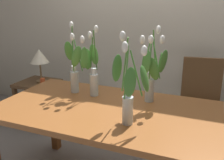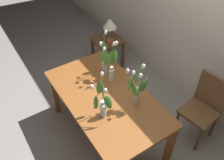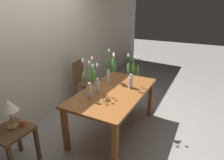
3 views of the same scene
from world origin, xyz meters
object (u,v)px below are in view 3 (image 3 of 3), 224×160
Objects in this scene: dining_table at (114,96)px; tulip_vase_2 at (132,75)px; tulip_vase_0 at (90,84)px; tulip_vase_1 at (95,82)px; table_lamp at (8,106)px; dining_chair at (83,80)px; tulip_vase_3 at (110,70)px; side_table at (13,138)px; pillar_candle at (22,123)px.

dining_table is 0.43m from tulip_vase_2.
tulip_vase_0 is 1.04× the size of tulip_vase_1.
tulip_vase_0 reaches higher than dining_table.
dining_chair is at bearing 6.96° from table_lamp.
tulip_vase_3 reaches higher than dining_table.
dining_chair is 1.69× the size of side_table.
tulip_vase_3 is (0.49, -0.00, 0.05)m from tulip_vase_1.
tulip_vase_0 is 0.16m from tulip_vase_1.
dining_chair is 1.88m from side_table.
pillar_candle is (-0.92, 0.52, -0.33)m from tulip_vase_1.
dining_chair is (0.97, 0.84, -0.43)m from tulip_vase_0.
dining_table is 21.33× the size of pillar_candle.
dining_table is 1.35m from pillar_candle.
tulip_vase_0 reaches higher than side_table.
pillar_candle is (0.13, -0.06, 0.16)m from side_table.
tulip_vase_2 is 0.99× the size of tulip_vase_3.
tulip_vase_0 reaches higher than tulip_vase_1.
dining_table reaches higher than pillar_candle.
dining_table is 1.50m from side_table.
table_lamp is (-1.45, 1.01, -0.09)m from tulip_vase_2.
tulip_vase_1 reaches higher than side_table.
dining_chair is (0.61, 1.04, -0.12)m from dining_table.
table_lamp is (-1.82, -0.22, 0.33)m from dining_chair.
side_table is at bearing 154.76° from pillar_candle.
dining_table is at bearing 140.93° from tulip_vase_2.
table_lamp reaches higher than dining_chair.
tulip_vase_2 is 0.62× the size of dining_chair.
tulip_vase_1 is at bearing -29.56° from pillar_candle.
tulip_vase_3 is (0.64, 0.02, 0.01)m from tulip_vase_0.
dining_chair is at bearing 73.16° from tulip_vase_2.
tulip_vase_0 is at bearing -139.06° from dining_chair.
dining_chair reaches higher than side_table.
table_lamp is at bearing 144.99° from tulip_vase_2.
dining_chair is at bearing 45.31° from tulip_vase_1.
tulip_vase_1 is 0.98× the size of tulip_vase_2.
pillar_candle is (-1.13, 0.74, -0.06)m from dining_table.
tulip_vase_0 is at bearing 146.73° from tulip_vase_2.
tulip_vase_0 reaches higher than tulip_vase_3.
table_lamp is at bearing 23.58° from side_table.
pillar_candle is at bearing -44.47° from table_lamp.
tulip_vase_0 is 1.47× the size of table_lamp.
tulip_vase_1 is 1.02× the size of side_table.
table_lamp reaches higher than pillar_candle.
tulip_vase_3 is 1.61m from table_lamp.
tulip_vase_2 is 1.04× the size of side_table.
tulip_vase_0 is 1.20m from side_table.
tulip_vase_1 is 1.11m from pillar_candle.
side_table is 1.38× the size of table_lamp.
tulip_vase_3 reaches higher than table_lamp.
tulip_vase_1 is (-0.20, 0.21, 0.27)m from dining_table.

